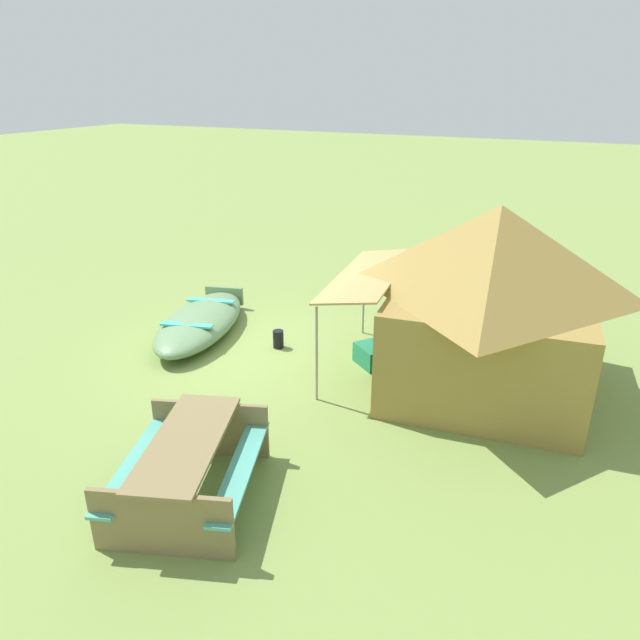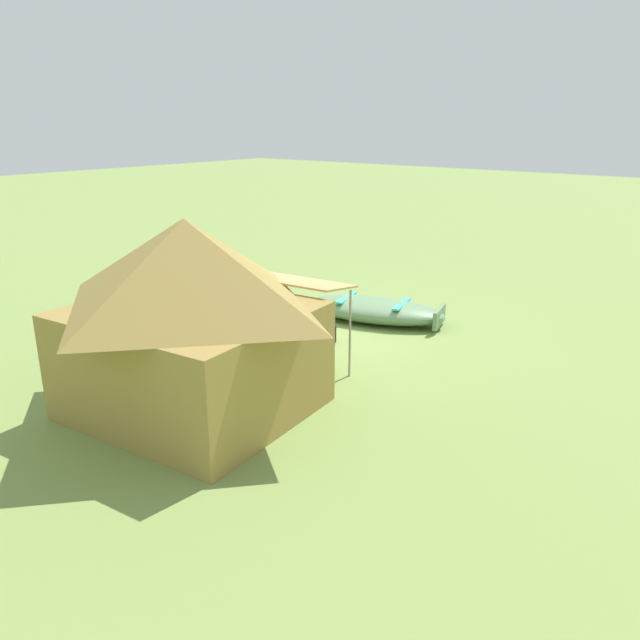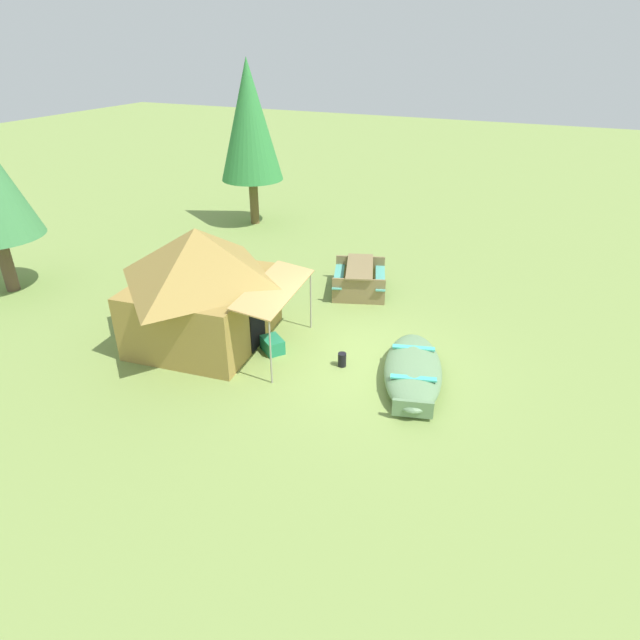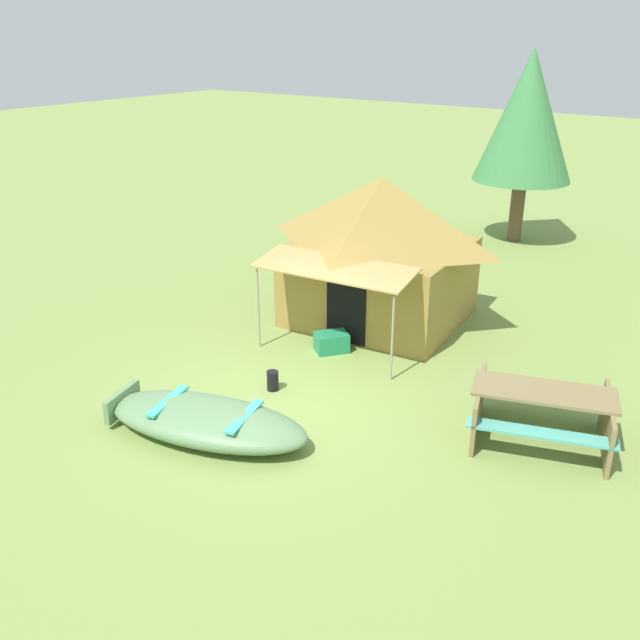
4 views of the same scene
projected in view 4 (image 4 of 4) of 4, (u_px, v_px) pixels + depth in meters
The scene contains 7 objects.
ground_plane at pixel (279, 403), 10.50m from camera, with size 80.00×80.00×0.00m, color olive.
beached_rowboat at pixel (206, 420), 9.59m from camera, with size 3.19×1.94×0.47m.
canvas_cabin_tent at pixel (381, 248), 13.00m from camera, with size 3.56×4.05×2.74m.
picnic_table at pixel (542, 409), 9.39m from camera, with size 2.23×1.95×0.77m.
cooler_box at pixel (331, 342), 12.13m from camera, with size 0.56×0.40×0.33m, color #22855A.
fuel_can at pixel (273, 381), 10.84m from camera, with size 0.18×0.18×0.31m, color black.
pine_tree_back_right at pixel (527, 117), 17.24m from camera, with size 2.45×2.45×4.79m.
Camera 4 is at (5.90, -7.07, 5.24)m, focal length 39.19 mm.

